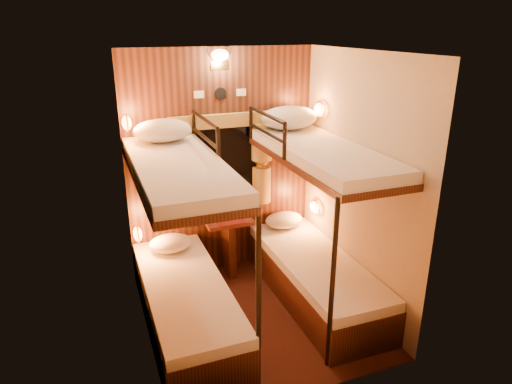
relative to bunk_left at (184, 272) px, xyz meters
name	(u,v)px	position (x,y,z in m)	size (l,w,h in m)	color
floor	(256,315)	(0.65, -0.07, -0.56)	(2.10, 2.10, 0.00)	#37130F
ceiling	(256,52)	(0.65, -0.07, 1.84)	(2.10, 2.10, 0.00)	silver
wall_back	(221,164)	(0.65, 0.98, 0.64)	(2.40, 2.40, 0.00)	#C6B293
wall_front	(313,250)	(0.65, -1.12, 0.64)	(2.40, 2.40, 0.00)	#C6B293
wall_left	(138,213)	(-0.35, -0.07, 0.64)	(2.40, 2.40, 0.00)	#C6B293
wall_right	(356,184)	(1.65, -0.07, 0.64)	(2.40, 2.40, 0.00)	#C6B293
back_panel	(222,165)	(0.65, 0.97, 0.64)	(2.00, 0.03, 2.40)	black
bunk_left	(184,272)	(0.00, 0.00, 0.00)	(0.72, 1.90, 1.82)	black
bunk_right	(316,248)	(1.30, 0.00, 0.00)	(0.72, 1.90, 1.82)	black
window	(223,167)	(0.65, 0.94, 0.62)	(1.00, 0.12, 0.79)	black
curtains	(223,161)	(0.65, 0.90, 0.71)	(1.10, 0.22, 1.00)	olive
back_fixtures	(220,63)	(0.65, 0.93, 1.69)	(0.54, 0.09, 0.48)	black
reading_lamps	(231,170)	(0.65, 0.63, 0.68)	(2.00, 0.20, 1.25)	orange
table	(229,239)	(0.65, 0.78, -0.14)	(0.50, 0.34, 0.66)	#5D1B15
bottle_left	(230,209)	(0.68, 0.80, 0.19)	(0.07, 0.07, 0.24)	#99BFE5
bottle_right	(239,207)	(0.79, 0.83, 0.19)	(0.06, 0.06, 0.22)	#99BFE5
sachet_a	(235,219)	(0.71, 0.74, 0.09)	(0.07, 0.05, 0.01)	silver
sachet_b	(244,215)	(0.84, 0.82, 0.09)	(0.07, 0.05, 0.01)	silver
pillow_lower_left	(170,243)	(0.00, 0.65, -0.02)	(0.43, 0.31, 0.17)	silver
pillow_lower_right	(284,220)	(1.30, 0.77, -0.02)	(0.43, 0.31, 0.17)	silver
pillow_upper_left	(163,130)	(0.00, 0.63, 1.13)	(0.53, 0.38, 0.21)	silver
pillow_upper_right	(289,118)	(1.30, 0.70, 1.15)	(0.60, 0.43, 0.24)	silver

